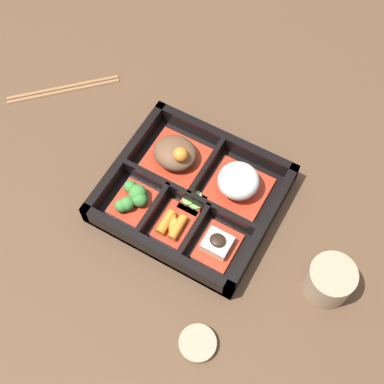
{
  "coord_description": "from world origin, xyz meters",
  "views": [
    {
      "loc": [
        0.19,
        -0.35,
        0.77
      ],
      "look_at": [
        0.0,
        0.0,
        0.03
      ],
      "focal_mm": 50.0,
      "sensor_mm": 36.0,
      "label": 1
    }
  ],
  "objects_px": {
    "bowl_rice": "(238,182)",
    "sauce_dish": "(198,343)",
    "chopsticks": "(63,88)",
    "tea_cup": "(330,280)"
  },
  "relations": [
    {
      "from": "bowl_rice",
      "to": "tea_cup",
      "type": "height_order",
      "value": "bowl_rice"
    },
    {
      "from": "tea_cup",
      "to": "sauce_dish",
      "type": "height_order",
      "value": "tea_cup"
    },
    {
      "from": "bowl_rice",
      "to": "sauce_dish",
      "type": "xyz_separation_m",
      "value": [
        0.06,
        -0.24,
        -0.03
      ]
    },
    {
      "from": "tea_cup",
      "to": "sauce_dish",
      "type": "xyz_separation_m",
      "value": [
        -0.12,
        -0.17,
        -0.03
      ]
    },
    {
      "from": "tea_cup",
      "to": "sauce_dish",
      "type": "bearing_deg",
      "value": -126.71
    },
    {
      "from": "tea_cup",
      "to": "bowl_rice",
      "type": "bearing_deg",
      "value": 157.69
    },
    {
      "from": "bowl_rice",
      "to": "sauce_dish",
      "type": "relative_size",
      "value": 1.77
    },
    {
      "from": "tea_cup",
      "to": "sauce_dish",
      "type": "distance_m",
      "value": 0.21
    },
    {
      "from": "tea_cup",
      "to": "chopsticks",
      "type": "distance_m",
      "value": 0.57
    },
    {
      "from": "bowl_rice",
      "to": "chopsticks",
      "type": "relative_size",
      "value": 0.6
    }
  ]
}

